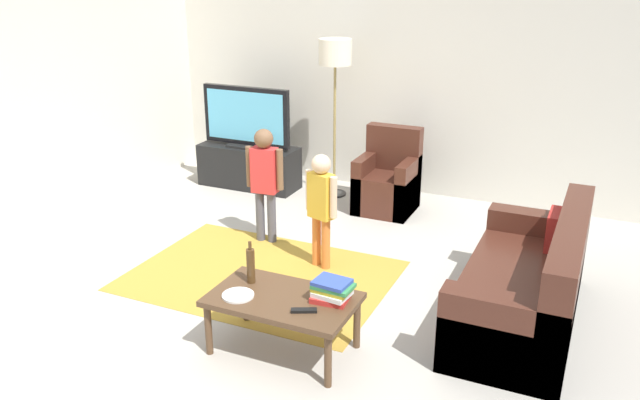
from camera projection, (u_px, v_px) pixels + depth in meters
ground at (289, 299)px, 5.29m from camera, size 7.80×7.80×0.00m
wall_back at (408, 75)px, 7.39m from camera, size 6.00×0.12×2.70m
area_rug at (261, 275)px, 5.67m from camera, size 2.20×1.60×0.01m
tv_stand at (249, 167)px, 7.84m from camera, size 1.20×0.44×0.50m
tv at (246, 118)px, 7.61m from camera, size 1.10×0.28×0.71m
couch at (532, 289)px, 4.83m from camera, size 0.80×1.80×0.86m
armchair at (388, 183)px, 7.10m from camera, size 0.60×0.60×0.90m
floor_lamp at (335, 61)px, 7.11m from camera, size 0.36×0.36×1.78m
child_near_tv at (265, 175)px, 6.16m from camera, size 0.37×0.18×1.12m
child_center at (321, 201)px, 5.64m from camera, size 0.33×0.19×1.04m
coffee_table at (283, 303)px, 4.47m from camera, size 1.00×0.60×0.42m
book_stack at (332, 290)px, 4.38m from camera, size 0.28×0.22×0.15m
bottle at (251, 265)px, 4.61m from camera, size 0.06×0.06×0.32m
tv_remote at (304, 310)px, 4.26m from camera, size 0.17×0.12×0.02m
plate at (238, 295)px, 4.46m from camera, size 0.22×0.22×0.02m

